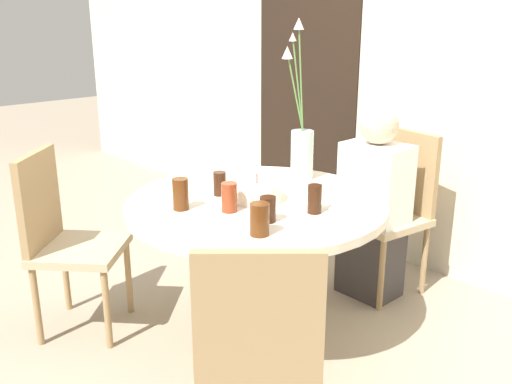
{
  "coord_description": "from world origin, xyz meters",
  "views": [
    {
      "loc": [
        1.82,
        -1.68,
        1.54
      ],
      "look_at": [
        0.0,
        0.0,
        0.74
      ],
      "focal_mm": 40.0,
      "sensor_mm": 36.0,
      "label": 1
    }
  ],
  "objects_px": {
    "birthday_cake": "(257,192)",
    "side_plate": "(349,209)",
    "flower_vase": "(301,142)",
    "drink_glass_5": "(268,209)",
    "chair_near_front": "(258,354)",
    "chair_far_back": "(63,233)",
    "person_boy": "(374,210)",
    "drink_glass_4": "(229,197)",
    "drink_glass_0": "(220,184)",
    "drink_glass_3": "(315,199)",
    "drink_glass_1": "(260,219)",
    "chair_left_flank": "(394,203)",
    "drink_glass_2": "(181,194)"
  },
  "relations": [
    {
      "from": "birthday_cake",
      "to": "drink_glass_0",
      "type": "height_order",
      "value": "birthday_cake"
    },
    {
      "from": "chair_left_flank",
      "to": "drink_glass_1",
      "type": "distance_m",
      "value": 1.24
    },
    {
      "from": "birthday_cake",
      "to": "drink_glass_1",
      "type": "height_order",
      "value": "drink_glass_1"
    },
    {
      "from": "chair_left_flank",
      "to": "birthday_cake",
      "type": "xyz_separation_m",
      "value": [
        -0.13,
        -0.92,
        0.23
      ]
    },
    {
      "from": "side_plate",
      "to": "drink_glass_3",
      "type": "xyz_separation_m",
      "value": [
        -0.08,
        -0.14,
        0.06
      ]
    },
    {
      "from": "drink_glass_3",
      "to": "flower_vase",
      "type": "bearing_deg",
      "value": 139.71
    },
    {
      "from": "drink_glass_1",
      "to": "drink_glass_5",
      "type": "xyz_separation_m",
      "value": [
        -0.08,
        0.13,
        -0.01
      ]
    },
    {
      "from": "chair_near_front",
      "to": "birthday_cake",
      "type": "xyz_separation_m",
      "value": [
        -0.69,
        0.63,
        0.23
      ]
    },
    {
      "from": "drink_glass_4",
      "to": "chair_left_flank",
      "type": "bearing_deg",
      "value": 84.81
    },
    {
      "from": "side_plate",
      "to": "drink_glass_5",
      "type": "xyz_separation_m",
      "value": [
        -0.14,
        -0.36,
        0.05
      ]
    },
    {
      "from": "flower_vase",
      "to": "person_boy",
      "type": "bearing_deg",
      "value": 57.66
    },
    {
      "from": "flower_vase",
      "to": "drink_glass_5",
      "type": "height_order",
      "value": "flower_vase"
    },
    {
      "from": "drink_glass_0",
      "to": "drink_glass_4",
      "type": "distance_m",
      "value": 0.24
    },
    {
      "from": "flower_vase",
      "to": "drink_glass_5",
      "type": "bearing_deg",
      "value": -58.48
    },
    {
      "from": "drink_glass_1",
      "to": "drink_glass_3",
      "type": "relative_size",
      "value": 1.04
    },
    {
      "from": "flower_vase",
      "to": "drink_glass_4",
      "type": "distance_m",
      "value": 0.63
    },
    {
      "from": "drink_glass_5",
      "to": "birthday_cake",
      "type": "bearing_deg",
      "value": 146.46
    },
    {
      "from": "chair_left_flank",
      "to": "birthday_cake",
      "type": "bearing_deg",
      "value": -89.64
    },
    {
      "from": "birthday_cake",
      "to": "side_plate",
      "type": "relative_size",
      "value": 1.26
    },
    {
      "from": "drink_glass_3",
      "to": "drink_glass_1",
      "type": "bearing_deg",
      "value": -85.78
    },
    {
      "from": "drink_glass_0",
      "to": "drink_glass_5",
      "type": "height_order",
      "value": "drink_glass_0"
    },
    {
      "from": "drink_glass_2",
      "to": "person_boy",
      "type": "xyz_separation_m",
      "value": [
        0.24,
        1.09,
        -0.27
      ]
    },
    {
      "from": "person_boy",
      "to": "drink_glass_2",
      "type": "bearing_deg",
      "value": -102.5
    },
    {
      "from": "chair_far_back",
      "to": "birthday_cake",
      "type": "bearing_deg",
      "value": -90.2
    },
    {
      "from": "side_plate",
      "to": "drink_glass_4",
      "type": "bearing_deg",
      "value": -130.83
    },
    {
      "from": "flower_vase",
      "to": "drink_glass_3",
      "type": "xyz_separation_m",
      "value": [
        0.41,
        -0.34,
        -0.13
      ]
    },
    {
      "from": "drink_glass_5",
      "to": "person_boy",
      "type": "xyz_separation_m",
      "value": [
        -0.12,
        0.92,
        -0.26
      ]
    },
    {
      "from": "chair_left_flank",
      "to": "drink_glass_1",
      "type": "relative_size",
      "value": 6.99
    },
    {
      "from": "drink_glass_0",
      "to": "drink_glass_3",
      "type": "relative_size",
      "value": 0.9
    },
    {
      "from": "side_plate",
      "to": "chair_left_flank",
      "type": "bearing_deg",
      "value": 108.35
    },
    {
      "from": "chair_far_back",
      "to": "drink_glass_5",
      "type": "bearing_deg",
      "value": -104.97
    },
    {
      "from": "chair_near_front",
      "to": "flower_vase",
      "type": "xyz_separation_m",
      "value": [
        -0.81,
        1.04,
        0.39
      ]
    },
    {
      "from": "chair_near_front",
      "to": "drink_glass_3",
      "type": "xyz_separation_m",
      "value": [
        -0.4,
        0.7,
        0.26
      ]
    },
    {
      "from": "birthday_cake",
      "to": "drink_glass_4",
      "type": "xyz_separation_m",
      "value": [
        0.03,
        -0.19,
        0.02
      ]
    },
    {
      "from": "chair_near_front",
      "to": "flower_vase",
      "type": "relative_size",
      "value": 1.14
    },
    {
      "from": "chair_left_flank",
      "to": "drink_glass_2",
      "type": "xyz_separation_m",
      "value": [
        -0.27,
        -1.25,
        0.26
      ]
    },
    {
      "from": "chair_left_flank",
      "to": "side_plate",
      "type": "xyz_separation_m",
      "value": [
        0.24,
        -0.72,
        0.2
      ]
    },
    {
      "from": "drink_glass_4",
      "to": "chair_far_back",
      "type": "bearing_deg",
      "value": -148.25
    },
    {
      "from": "drink_glass_0",
      "to": "flower_vase",
      "type": "bearing_deg",
      "value": 82.83
    },
    {
      "from": "chair_far_back",
      "to": "person_boy",
      "type": "relative_size",
      "value": 0.85
    },
    {
      "from": "drink_glass_3",
      "to": "person_boy",
      "type": "distance_m",
      "value": 0.77
    },
    {
      "from": "chair_near_front",
      "to": "drink_glass_3",
      "type": "height_order",
      "value": "chair_near_front"
    },
    {
      "from": "drink_glass_1",
      "to": "drink_glass_4",
      "type": "relative_size",
      "value": 1.01
    },
    {
      "from": "chair_near_front",
      "to": "drink_glass_5",
      "type": "relative_size",
      "value": 8.46
    },
    {
      "from": "chair_far_back",
      "to": "birthday_cake",
      "type": "xyz_separation_m",
      "value": [
        0.7,
        0.63,
        0.23
      ]
    },
    {
      "from": "chair_left_flank",
      "to": "drink_glass_0",
      "type": "relative_size",
      "value": 8.03
    },
    {
      "from": "chair_near_front",
      "to": "drink_glass_3",
      "type": "relative_size",
      "value": 7.24
    },
    {
      "from": "side_plate",
      "to": "drink_glass_4",
      "type": "height_order",
      "value": "drink_glass_4"
    },
    {
      "from": "birthday_cake",
      "to": "drink_glass_5",
      "type": "height_order",
      "value": "birthday_cake"
    },
    {
      "from": "side_plate",
      "to": "person_boy",
      "type": "relative_size",
      "value": 0.17
    }
  ]
}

